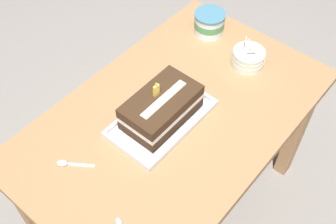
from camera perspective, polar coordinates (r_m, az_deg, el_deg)
name	(u,v)px	position (r m, az deg, el deg)	size (l,w,h in m)	color
ground_plane	(173,204)	(2.05, 0.64, -12.51)	(8.00, 8.00, 0.00)	gray
dining_table	(174,132)	(1.54, 0.83, -2.70)	(1.14, 0.71, 0.69)	#9E754C
foil_tray	(162,119)	(1.44, -0.89, -0.99)	(0.37, 0.22, 0.02)	silver
birthday_cake	(161,107)	(1.39, -0.92, 0.69)	(0.27, 0.15, 0.15)	#3A2617
bowl_stack	(248,58)	(1.64, 10.90, 7.26)	(0.13, 0.13, 0.12)	silver
ice_cream_tub	(209,23)	(1.75, 5.66, 12.00)	(0.13, 0.13, 0.09)	white
serving_spoon_by_bowls	(66,163)	(1.38, -13.73, -6.83)	(0.08, 0.11, 0.01)	silver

